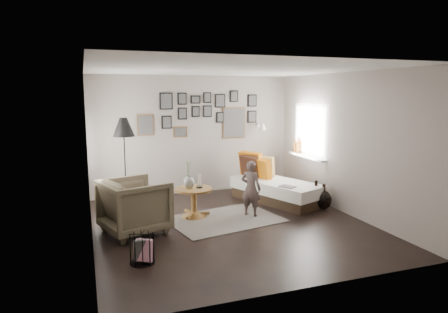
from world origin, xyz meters
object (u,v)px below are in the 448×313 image
object	(u,v)px
floor_lamp	(124,131)
magazine_basket	(142,249)
pedestal_table	(194,204)
vase	(189,180)
demijohn_large	(316,197)
demijohn_small	(323,200)
daybed	(275,187)
child	(251,188)
armchair	(135,206)

from	to	relation	value
floor_lamp	magazine_basket	xyz separation A→B (m)	(-0.07, -2.67, -1.33)
pedestal_table	vase	bearing A→B (deg)	165.96
floor_lamp	demijohn_large	xyz separation A→B (m)	(3.48, -1.21, -1.31)
demijohn_large	pedestal_table	bearing A→B (deg)	174.23
vase	demijohn_small	size ratio (longest dim) A/B	0.98
magazine_basket	demijohn_small	world-z (taller)	demijohn_small
vase	demijohn_large	world-z (taller)	vase
daybed	floor_lamp	bearing A→B (deg)	149.33
vase	child	size ratio (longest dim) A/B	0.47
floor_lamp	demijohn_large	bearing A→B (deg)	-19.20
daybed	child	distance (m)	1.20
vase	child	bearing A→B (deg)	-15.63
pedestal_table	demijohn_large	size ratio (longest dim) A/B	1.25
vase	floor_lamp	distance (m)	1.62
floor_lamp	magazine_basket	bearing A→B (deg)	-91.45
daybed	demijohn_large	xyz separation A→B (m)	(0.52, -0.75, -0.08)
pedestal_table	magazine_basket	size ratio (longest dim) A/B	1.65
floor_lamp	demijohn_small	bearing A→B (deg)	-20.41
daybed	armchair	size ratio (longest dim) A/B	2.20
child	magazine_basket	bearing A→B (deg)	79.16
demijohn_large	magazine_basket	bearing A→B (deg)	-157.74
pedestal_table	magazine_basket	distance (m)	2.06
pedestal_table	daybed	world-z (taller)	daybed
demijohn_large	child	size ratio (longest dim) A/B	0.53
armchair	vase	bearing A→B (deg)	-82.42
vase	demijohn_large	bearing A→B (deg)	-6.05
pedestal_table	vase	world-z (taller)	vase
armchair	child	size ratio (longest dim) A/B	0.94
daybed	armchair	xyz separation A→B (m)	(-2.97, -0.98, 0.14)
demijohn_large	child	xyz separation A→B (m)	(-1.39, -0.04, 0.30)
daybed	floor_lamp	xyz separation A→B (m)	(-2.97, 0.46, 1.23)
daybed	demijohn_large	bearing A→B (deg)	-77.25
floor_lamp	demijohn_large	size ratio (longest dim) A/B	3.22
daybed	floor_lamp	size ratio (longest dim) A/B	1.20
vase	demijohn_small	distance (m)	2.64
magazine_basket	child	bearing A→B (deg)	33.22
vase	demijohn_small	xyz separation A→B (m)	(2.57, -0.38, -0.50)
magazine_basket	demijohn_large	xyz separation A→B (m)	(3.55, 1.45, 0.02)
demijohn_large	vase	bearing A→B (deg)	173.95
daybed	magazine_basket	size ratio (longest dim) A/B	5.12
pedestal_table	vase	size ratio (longest dim) A/B	1.40
vase	daybed	xyz separation A→B (m)	(1.95, 0.49, -0.39)
daybed	floor_lamp	world-z (taller)	floor_lamp
daybed	demijohn_small	distance (m)	1.07
child	armchair	bearing A→B (deg)	51.11
vase	magazine_basket	size ratio (longest dim) A/B	1.18
floor_lamp	demijohn_small	world-z (taller)	floor_lamp
floor_lamp	pedestal_table	bearing A→B (deg)	-41.57
vase	floor_lamp	bearing A→B (deg)	136.86
demijohn_large	demijohn_small	bearing A→B (deg)	-50.59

